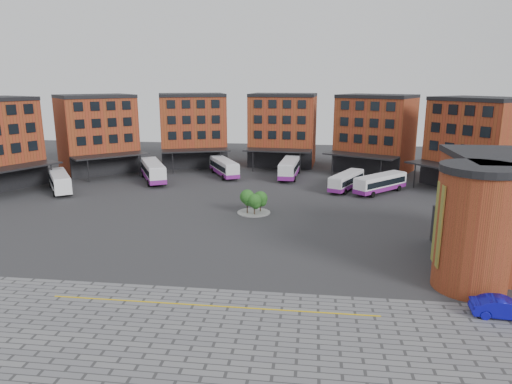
# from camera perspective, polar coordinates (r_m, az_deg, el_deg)

# --- Properties ---
(ground) EXTENTS (160.00, 160.00, 0.00)m
(ground) POSITION_cam_1_polar(r_m,az_deg,el_deg) (49.81, -4.38, -6.41)
(ground) COLOR #28282B
(ground) RESTS_ON ground
(paving_zone) EXTENTS (50.00, 22.00, 0.02)m
(paving_zone) POSITION_cam_1_polar(r_m,az_deg,el_deg) (30.28, -9.26, -20.91)
(paving_zone) COLOR slate
(paving_zone) RESTS_ON ground
(yellow_line) EXTENTS (26.00, 0.15, 0.02)m
(yellow_line) POSITION_cam_1_polar(r_m,az_deg,el_deg) (36.88, -5.69, -13.96)
(yellow_line) COLOR gold
(yellow_line) RESTS_ON paving_zone
(main_building) EXTENTS (94.14, 42.48, 14.60)m
(main_building) POSITION_cam_1_polar(r_m,az_deg,el_deg) (85.82, -2.51, 7.12)
(main_building) COLOR brown
(main_building) RESTS_ON ground
(tree_island) EXTENTS (4.40, 4.40, 3.30)m
(tree_island) POSITION_cam_1_polar(r_m,az_deg,el_deg) (59.95, -0.22, -1.07)
(tree_island) COLOR gray
(tree_island) RESTS_ON ground
(bus_a) EXTENTS (8.12, 10.08, 3.01)m
(bus_a) POSITION_cam_1_polar(r_m,az_deg,el_deg) (78.52, -23.34, 1.35)
(bus_a) COLOR white
(bus_a) RESTS_ON ground
(bus_b) EXTENTS (8.06, 12.00, 3.41)m
(bus_b) POSITION_cam_1_polar(r_m,az_deg,el_deg) (81.48, -12.75, 2.60)
(bus_b) COLOR white
(bus_b) RESTS_ON ground
(bus_c) EXTENTS (7.33, 10.85, 3.08)m
(bus_c) POSITION_cam_1_polar(r_m,az_deg,el_deg) (83.98, -4.03, 3.11)
(bus_c) COLOR silver
(bus_c) RESTS_ON ground
(bus_d) EXTENTS (3.57, 11.99, 3.34)m
(bus_d) POSITION_cam_1_polar(r_m,az_deg,el_deg) (82.92, 4.23, 3.07)
(bus_d) COLOR silver
(bus_d) RESTS_ON ground
(bus_e) EXTENTS (6.28, 9.83, 2.76)m
(bus_e) POSITION_cam_1_polar(r_m,az_deg,el_deg) (74.61, 11.25, 1.39)
(bus_e) COLOR silver
(bus_e) RESTS_ON ground
(bus_f) EXTENTS (8.97, 9.14, 2.93)m
(bus_f) POSITION_cam_1_polar(r_m,az_deg,el_deg) (73.72, 15.30, 1.09)
(bus_f) COLOR white
(bus_f) RESTS_ON ground
(blue_car) EXTENTS (4.75, 1.99, 1.53)m
(blue_car) POSITION_cam_1_polar(r_m,az_deg,el_deg) (39.40, 28.58, -12.60)
(blue_car) COLOR #0D0CA2
(blue_car) RESTS_ON ground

